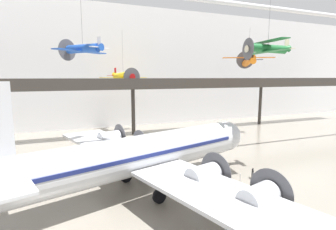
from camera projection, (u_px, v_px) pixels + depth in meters
The scene contains 10 objects.
ground_plane at pixel (221, 204), 22.71m from camera, with size 260.00×260.00×0.00m, color gray.
hangar_back_wall at pixel (121, 67), 58.38m from camera, with size 140.00×3.00×26.24m.
mezzanine_walkway at pixel (134, 87), 48.27m from camera, with size 110.00×3.20×10.71m.
airliner_silver_main at pixel (137, 156), 24.48m from camera, with size 29.13×33.84×10.67m.
suspended_plane_green_biplane at pixel (268, 48), 29.69m from camera, with size 5.61×6.84×7.13m.
suspended_plane_orange_highwing at pixel (249, 61), 49.08m from camera, with size 9.21×8.17×7.35m.
suspended_plane_yellow_lowwing at pixel (123, 76), 50.97m from camera, with size 9.55×7.97×10.57m.
suspended_plane_blue_trainer at pixel (83, 49), 29.74m from camera, with size 6.22×5.86×7.11m.
stanchion_barrier at pixel (240, 180), 27.19m from camera, with size 0.36×0.36×1.08m.
info_sign_pedestal at pixel (253, 174), 28.46m from camera, with size 0.35×0.73×1.24m.
Camera 1 is at (-12.15, -18.13, 10.97)m, focal length 28.00 mm.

